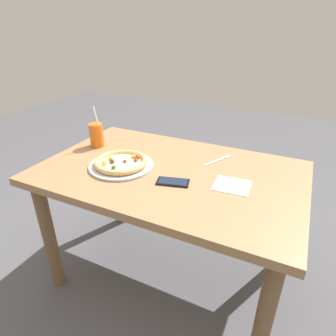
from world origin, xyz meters
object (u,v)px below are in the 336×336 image
(pizza_near, at_px, (121,163))
(cell_phone, at_px, (173,182))
(fork, at_px, (219,160))
(drink_cup_colored, at_px, (97,135))

(pizza_near, xyz_separation_m, cell_phone, (0.31, -0.04, -0.01))
(fork, relative_size, cell_phone, 1.15)
(drink_cup_colored, height_order, fork, drink_cup_colored)
(drink_cup_colored, xyz_separation_m, cell_phone, (0.60, -0.21, -0.07))
(pizza_near, xyz_separation_m, drink_cup_colored, (-0.28, 0.17, 0.05))
(drink_cup_colored, distance_m, cell_phone, 0.64)
(pizza_near, distance_m, fork, 0.52)
(pizza_near, relative_size, fork, 1.76)
(drink_cup_colored, bearing_deg, fork, 9.65)
(fork, distance_m, cell_phone, 0.35)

